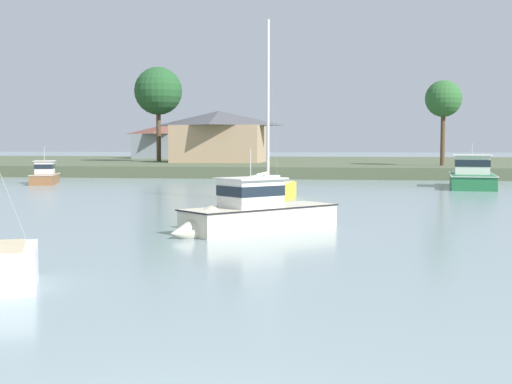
{
  "coord_description": "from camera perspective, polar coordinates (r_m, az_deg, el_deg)",
  "views": [
    {
      "loc": [
        2.36,
        -7.26,
        3.59
      ],
      "look_at": [
        -4.02,
        35.75,
        0.55
      ],
      "focal_mm": 48.88,
      "sensor_mm": 36.0,
      "label": 1
    }
  ],
  "objects": [
    {
      "name": "shore_tree_left",
      "position": [
        77.97,
        15.09,
        7.32
      ],
      "size": [
        3.92,
        3.92,
        9.15
      ],
      "color": "brown",
      "rests_on": "far_shore_bank"
    },
    {
      "name": "shore_tree_left_mid",
      "position": [
        93.41,
        -8.0,
        8.16
      ],
      "size": [
        6.28,
        6.28,
        12.42
      ],
      "color": "brown",
      "rests_on": "far_shore_bank"
    },
    {
      "name": "cottage_eastern",
      "position": [
        113.29,
        -7.67,
        4.14
      ],
      "size": [
        8.75,
        8.05,
        5.3
      ],
      "color": "gray",
      "rests_on": "far_shore_bank"
    },
    {
      "name": "cruiser_green",
      "position": [
        60.33,
        17.19,
        0.97
      ],
      "size": [
        4.43,
        10.88,
        4.86
      ],
      "color": "#236B3D",
      "rests_on": "ground"
    },
    {
      "name": "cottage_near_water",
      "position": [
        89.07,
        -3.05,
        4.63
      ],
      "size": [
        11.96,
        8.88,
        6.52
      ],
      "color": "tan",
      "rests_on": "far_shore_bank"
    },
    {
      "name": "sailboat_yellow",
      "position": [
        42.59,
        0.81,
        -0.47
      ],
      "size": [
        2.96,
        9.06,
        11.9
      ],
      "color": "gold",
      "rests_on": "ground"
    },
    {
      "name": "cruiser_cream",
      "position": [
        28.18,
        -0.78,
        -2.33
      ],
      "size": [
        6.77,
        7.01,
        4.09
      ],
      "color": "beige",
      "rests_on": "ground"
    },
    {
      "name": "far_shore_bank",
      "position": [
        97.57,
        7.06,
        2.22
      ],
      "size": [
        246.55,
        56.66,
        1.2
      ],
      "primitive_type": "cube",
      "color": "#4C563D",
      "rests_on": "ground"
    },
    {
      "name": "cruiser_wood",
      "position": [
        65.09,
        -16.83,
        1.06
      ],
      "size": [
        3.67,
        6.65,
        3.97
      ],
      "color": "brown",
      "rests_on": "ground"
    }
  ]
}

